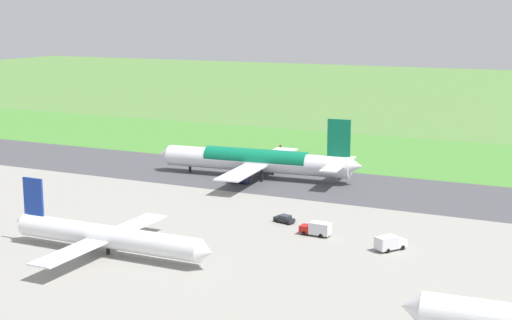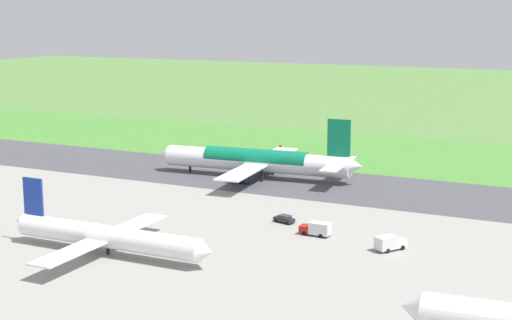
{
  "view_description": "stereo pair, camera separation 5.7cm",
  "coord_description": "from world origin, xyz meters",
  "px_view_note": "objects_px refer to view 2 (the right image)",
  "views": [
    {
      "loc": [
        -88.91,
        167.27,
        40.8
      ],
      "look_at": [
        -7.68,
        0.0,
        4.5
      ],
      "focal_mm": 53.39,
      "sensor_mm": 36.0,
      "label": 1
    },
    {
      "loc": [
        -88.96,
        167.24,
        40.8
      ],
      "look_at": [
        -7.68,
        0.0,
        4.5
      ],
      "focal_mm": 53.39,
      "sensor_mm": 36.0,
      "label": 2
    }
  ],
  "objects_px": {
    "service_truck_fuel": "(317,229)",
    "no_stopping_sign": "(280,149)",
    "airliner_main": "(257,161)",
    "airliner_parked_mid": "(106,236)",
    "traffic_cone_orange": "(276,148)",
    "service_truck_baggage": "(390,243)",
    "service_car_followme": "(284,219)"
  },
  "relations": [
    {
      "from": "airliner_parked_mid",
      "to": "no_stopping_sign",
      "type": "distance_m",
      "value": 99.54
    },
    {
      "from": "service_truck_baggage",
      "to": "service_car_followme",
      "type": "distance_m",
      "value": 24.95
    },
    {
      "from": "no_stopping_sign",
      "to": "traffic_cone_orange",
      "type": "distance_m",
      "value": 8.41
    },
    {
      "from": "service_car_followme",
      "to": "traffic_cone_orange",
      "type": "relative_size",
      "value": 8.24
    },
    {
      "from": "service_truck_fuel",
      "to": "traffic_cone_orange",
      "type": "xyz_separation_m",
      "value": [
        44.68,
        -79.94,
        -1.13
      ]
    },
    {
      "from": "airliner_parked_mid",
      "to": "service_truck_baggage",
      "type": "xyz_separation_m",
      "value": [
        -42.94,
        -23.12,
        -1.85
      ]
    },
    {
      "from": "airliner_parked_mid",
      "to": "no_stopping_sign",
      "type": "relative_size",
      "value": 15.87
    },
    {
      "from": "airliner_parked_mid",
      "to": "service_truck_baggage",
      "type": "distance_m",
      "value": 48.8
    },
    {
      "from": "service_truck_baggage",
      "to": "service_truck_fuel",
      "type": "distance_m",
      "value": 14.86
    },
    {
      "from": "airliner_main",
      "to": "service_truck_fuel",
      "type": "xyz_separation_m",
      "value": [
        -31.77,
        40.51,
        -2.95
      ]
    },
    {
      "from": "service_truck_baggage",
      "to": "no_stopping_sign",
      "type": "height_order",
      "value": "service_truck_baggage"
    },
    {
      "from": "airliner_main",
      "to": "airliner_parked_mid",
      "type": "relative_size",
      "value": 1.33
    },
    {
      "from": "airliner_parked_mid",
      "to": "service_car_followme",
      "type": "height_order",
      "value": "airliner_parked_mid"
    },
    {
      "from": "airliner_main",
      "to": "traffic_cone_orange",
      "type": "bearing_deg",
      "value": -71.87
    },
    {
      "from": "airliner_parked_mid",
      "to": "service_truck_baggage",
      "type": "height_order",
      "value": "airliner_parked_mid"
    },
    {
      "from": "service_truck_fuel",
      "to": "no_stopping_sign",
      "type": "relative_size",
      "value": 2.3
    },
    {
      "from": "service_truck_baggage",
      "to": "service_truck_fuel",
      "type": "xyz_separation_m",
      "value": [
        14.62,
        -2.68,
        0.0
      ]
    },
    {
      "from": "service_truck_baggage",
      "to": "traffic_cone_orange",
      "type": "xyz_separation_m",
      "value": [
        59.3,
        -82.63,
        -1.13
      ]
    },
    {
      "from": "service_truck_fuel",
      "to": "traffic_cone_orange",
      "type": "distance_m",
      "value": 91.59
    },
    {
      "from": "airliner_parked_mid",
      "to": "no_stopping_sign",
      "type": "xyz_separation_m",
      "value": [
        11.74,
        -98.83,
        -1.73
      ]
    },
    {
      "from": "service_car_followme",
      "to": "service_truck_fuel",
      "type": "relative_size",
      "value": 0.77
    },
    {
      "from": "airliner_main",
      "to": "service_truck_baggage",
      "type": "height_order",
      "value": "airliner_main"
    },
    {
      "from": "service_truck_fuel",
      "to": "service_truck_baggage",
      "type": "bearing_deg",
      "value": 169.6
    },
    {
      "from": "airliner_main",
      "to": "traffic_cone_orange",
      "type": "relative_size",
      "value": 98.46
    },
    {
      "from": "service_truck_baggage",
      "to": "service_truck_fuel",
      "type": "bearing_deg",
      "value": -10.4
    },
    {
      "from": "service_truck_fuel",
      "to": "no_stopping_sign",
      "type": "bearing_deg",
      "value": -61.25
    },
    {
      "from": "airliner_main",
      "to": "service_truck_fuel",
      "type": "bearing_deg",
      "value": 128.11
    },
    {
      "from": "service_truck_fuel",
      "to": "traffic_cone_orange",
      "type": "height_order",
      "value": "service_truck_fuel"
    },
    {
      "from": "airliner_main",
      "to": "no_stopping_sign",
      "type": "bearing_deg",
      "value": -75.7
    },
    {
      "from": "service_truck_baggage",
      "to": "no_stopping_sign",
      "type": "bearing_deg",
      "value": -54.16
    },
    {
      "from": "service_truck_fuel",
      "to": "airliner_main",
      "type": "bearing_deg",
      "value": -51.89
    },
    {
      "from": "airliner_main",
      "to": "traffic_cone_orange",
      "type": "height_order",
      "value": "airliner_main"
    }
  ]
}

